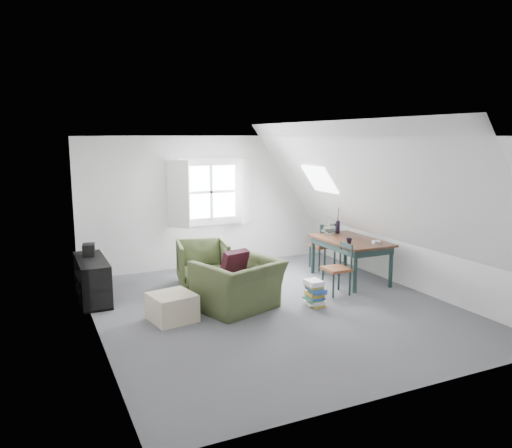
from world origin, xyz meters
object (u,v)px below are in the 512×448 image
media_shelf (93,282)px  magazine_stack (315,293)px  armchair_near (239,309)px  ottoman (172,307)px  dining_chair_far (323,245)px  dining_chair_near (338,268)px  armchair_far (203,285)px  dining_table (350,245)px

media_shelf → magazine_stack: media_shelf is taller
armchair_near → ottoman: ottoman is taller
dining_chair_far → media_shelf: dining_chair_far is taller
dining_chair_near → magazine_stack: size_ratio=2.11×
armchair_near → dining_chair_near: dining_chair_near is taller
armchair_near → armchair_far: (-0.08, 1.36, 0.00)m
armchair_near → dining_table: size_ratio=0.77×
ottoman → media_shelf: (-0.88, 1.34, 0.10)m
ottoman → magazine_stack: size_ratio=1.45×
dining_chair_near → armchair_far: bearing=-132.5°
armchair_far → armchair_near: bearing=-76.0°
armchair_far → dining_table: size_ratio=0.57×
dining_table → dining_chair_near: dining_chair_near is taller
ottoman → dining_chair_far: size_ratio=0.63×
armchair_far → magazine_stack: magazine_stack is taller
ottoman → dining_chair_near: 2.75m
media_shelf → magazine_stack: size_ratio=3.25×
armchair_near → media_shelf: size_ratio=0.89×
armchair_near → armchair_far: 1.36m
dining_chair_far → media_shelf: size_ratio=0.71×
dining_chair_near → media_shelf: 3.84m
magazine_stack → armchair_far: bearing=124.6°
magazine_stack → media_shelf: bearing=151.0°
magazine_stack → dining_table: bearing=35.7°
ottoman → dining_chair_near: (2.74, 0.04, 0.24)m
media_shelf → ottoman: bearing=-54.8°
armchair_near → media_shelf: media_shelf is taller
dining_table → dining_chair_near: size_ratio=1.78×
magazine_stack → armchair_near: bearing=162.7°
armchair_near → dining_chair_near: size_ratio=1.37×
dining_chair_far → magazine_stack: (-1.26, -1.75, -0.27)m
armchair_far → media_shelf: (-1.80, -0.06, 0.29)m
armchair_near → magazine_stack: size_ratio=2.88×
dining_table → dining_chair_far: dining_chair_far is taller
media_shelf → magazine_stack: bearing=-27.0°
armchair_far → ottoman: 1.68m
ottoman → magazine_stack: (2.09, -0.31, 0.01)m
dining_chair_near → dining_chair_far: bearing=150.6°
armchair_far → dining_table: (2.45, -0.78, 0.63)m
armchair_near → dining_chair_near: bearing=160.8°
armchair_near → ottoman: 1.02m
dining_chair_far → magazine_stack: bearing=36.4°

